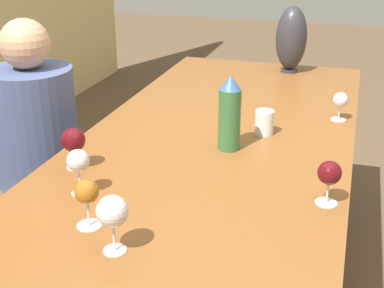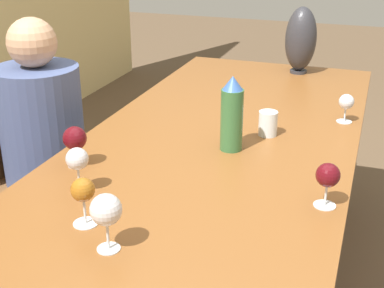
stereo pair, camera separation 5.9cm
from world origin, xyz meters
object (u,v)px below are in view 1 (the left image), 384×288
(wine_glass_2, at_px, (73,141))
(wine_glass_4, at_px, (87,193))
(water_tumbler, at_px, (264,122))
(wine_glass_1, at_px, (112,212))
(wine_glass_6, at_px, (329,174))
(water_bottle, at_px, (230,114))
(wine_glass_0, at_px, (78,162))
(chair_far, at_px, (29,176))
(person_far, at_px, (41,148))
(wine_glass_3, at_px, (340,101))
(vase, at_px, (291,39))

(wine_glass_2, distance_m, wine_glass_4, 0.38)
(wine_glass_4, bearing_deg, water_tumbler, -22.46)
(wine_glass_1, height_order, wine_glass_6, wine_glass_1)
(water_bottle, bearing_deg, wine_glass_0, 143.30)
(wine_glass_4, bearing_deg, wine_glass_0, 35.00)
(water_bottle, height_order, chair_far, water_bottle)
(water_bottle, relative_size, wine_glass_4, 1.97)
(chair_far, height_order, person_far, person_far)
(wine_glass_3, bearing_deg, wine_glass_0, 141.38)
(water_tumbler, xyz_separation_m, wine_glass_0, (-0.63, 0.44, 0.06))
(wine_glass_1, bearing_deg, wine_glass_2, 39.31)
(water_bottle, relative_size, water_tumbler, 2.87)
(vase, xyz_separation_m, wine_glass_4, (-1.71, 0.30, -0.08))
(wine_glass_0, bearing_deg, person_far, 42.07)
(water_bottle, height_order, wine_glass_6, water_bottle)
(vase, bearing_deg, chair_far, 134.89)
(wine_glass_0, bearing_deg, wine_glass_6, -77.43)
(vase, bearing_deg, wine_glass_4, 170.18)
(wine_glass_4, bearing_deg, person_far, 40.65)
(wine_glass_0, xyz_separation_m, wine_glass_6, (0.16, -0.71, -0.01))
(water_bottle, xyz_separation_m, vase, (1.09, -0.06, 0.05))
(vase, relative_size, person_far, 0.29)
(vase, relative_size, chair_far, 0.40)
(wine_glass_2, bearing_deg, wine_glass_6, -89.86)
(vase, bearing_deg, water_bottle, 176.68)
(water_bottle, distance_m, chair_far, 1.03)
(wine_glass_2, xyz_separation_m, person_far, (0.41, 0.41, -0.25))
(water_bottle, bearing_deg, chair_far, 83.65)
(wine_glass_2, bearing_deg, wine_glass_1, -140.69)
(vase, bearing_deg, wine_glass_3, -156.55)
(water_bottle, relative_size, wine_glass_3, 2.31)
(wine_glass_3, bearing_deg, person_far, 104.53)
(water_tumbler, height_order, wine_glass_1, wine_glass_1)
(wine_glass_3, xyz_separation_m, chair_far, (-0.31, 1.29, -0.38))
(water_tumbler, xyz_separation_m, wine_glass_2, (-0.48, 0.54, 0.05))
(wine_glass_1, bearing_deg, wine_glass_3, -23.01)
(person_far, bearing_deg, wine_glass_6, -108.47)
(wine_glass_6, height_order, person_far, person_far)
(wine_glass_6, height_order, chair_far, wine_glass_6)
(water_tumbler, xyz_separation_m, wine_glass_1, (-0.88, 0.21, 0.06))
(wine_glass_2, height_order, wine_glass_6, wine_glass_2)
(wine_glass_3, relative_size, person_far, 0.10)
(wine_glass_6, relative_size, chair_far, 0.15)
(water_tumbler, xyz_separation_m, chair_far, (-0.07, 1.03, -0.34))
(water_tumbler, relative_size, vase, 0.27)
(wine_glass_0, xyz_separation_m, wine_glass_4, (-0.16, -0.11, -0.01))
(wine_glass_0, xyz_separation_m, wine_glass_3, (0.88, -0.70, -0.02))
(chair_far, bearing_deg, wine_glass_1, -134.77)
(wine_glass_0, distance_m, wine_glass_1, 0.33)
(wine_glass_0, xyz_separation_m, wine_glass_1, (-0.24, -0.22, 0.01))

